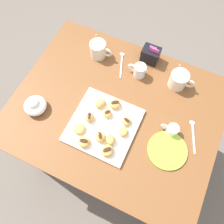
# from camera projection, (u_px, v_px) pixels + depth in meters

# --- Properties ---
(ground_plane) EXTENTS (8.00, 8.00, 0.00)m
(ground_plane) POSITION_uv_depth(u_px,v_px,m) (114.00, 149.00, 1.80)
(ground_plane) COLOR #665B51
(dining_table) EXTENTS (1.00, 0.80, 0.75)m
(dining_table) POSITION_uv_depth(u_px,v_px,m) (116.00, 120.00, 1.24)
(dining_table) COLOR brown
(dining_table) RESTS_ON ground_plane
(pastry_plate_square) EXTENTS (0.30, 0.30, 0.02)m
(pastry_plate_square) POSITION_uv_depth(u_px,v_px,m) (104.00, 125.00, 1.07)
(pastry_plate_square) COLOR white
(pastry_plate_square) RESTS_ON dining_table
(coffee_mug_cream_left) EXTENTS (0.12, 0.08, 0.13)m
(coffee_mug_cream_left) POSITION_uv_depth(u_px,v_px,m) (98.00, 49.00, 1.20)
(coffee_mug_cream_left) COLOR silver
(coffee_mug_cream_left) RESTS_ON dining_table
(coffee_mug_cream_right) EXTENTS (0.13, 0.09, 0.13)m
(coffee_mug_cream_right) POSITION_uv_depth(u_px,v_px,m) (179.00, 80.00, 1.12)
(coffee_mug_cream_right) COLOR silver
(coffee_mug_cream_right) RESTS_ON dining_table
(cream_pitcher_white) EXTENTS (0.10, 0.06, 0.07)m
(cream_pitcher_white) POSITION_uv_depth(u_px,v_px,m) (139.00, 70.00, 1.15)
(cream_pitcher_white) COLOR white
(cream_pitcher_white) RESTS_ON dining_table
(sugar_caddy) EXTENTS (0.09, 0.07, 0.11)m
(sugar_caddy) POSITION_uv_depth(u_px,v_px,m) (151.00, 55.00, 1.19)
(sugar_caddy) COLOR black
(sugar_caddy) RESTS_ON dining_table
(ice_cream_bowl) EXTENTS (0.11, 0.11, 0.08)m
(ice_cream_bowl) POSITION_uv_depth(u_px,v_px,m) (35.00, 105.00, 1.08)
(ice_cream_bowl) COLOR white
(ice_cream_bowl) RESTS_ON dining_table
(chocolate_sauce_pitcher) EXTENTS (0.09, 0.05, 0.06)m
(chocolate_sauce_pitcher) POSITION_uv_depth(u_px,v_px,m) (172.00, 130.00, 1.03)
(chocolate_sauce_pitcher) COLOR white
(chocolate_sauce_pitcher) RESTS_ON dining_table
(saucer_lime_left) EXTENTS (0.18, 0.18, 0.01)m
(saucer_lime_left) POSITION_uv_depth(u_px,v_px,m) (167.00, 150.00, 1.02)
(saucer_lime_left) COLOR #9EC633
(saucer_lime_left) RESTS_ON dining_table
(loose_spoon_near_saucer) EXTENTS (0.07, 0.15, 0.01)m
(loose_spoon_near_saucer) POSITION_uv_depth(u_px,v_px,m) (193.00, 132.00, 1.06)
(loose_spoon_near_saucer) COLOR silver
(loose_spoon_near_saucer) RESTS_ON dining_table
(loose_spoon_by_plate) EXTENTS (0.07, 0.15, 0.01)m
(loose_spoon_by_plate) POSITION_uv_depth(u_px,v_px,m) (122.00, 62.00, 1.22)
(loose_spoon_by_plate) COLOR silver
(loose_spoon_by_plate) RESTS_ON dining_table
(beignet_0) EXTENTS (0.08, 0.08, 0.04)m
(beignet_0) POSITION_uv_depth(u_px,v_px,m) (107.00, 151.00, 0.99)
(beignet_0) COLOR #DBA351
(beignet_0) RESTS_ON pastry_plate_square
(chocolate_drizzle_0) EXTENTS (0.04, 0.04, 0.00)m
(chocolate_drizzle_0) POSITION_uv_depth(u_px,v_px,m) (107.00, 150.00, 0.97)
(chocolate_drizzle_0) COLOR #381E11
(chocolate_drizzle_0) RESTS_ON beignet_0
(beignet_1) EXTENTS (0.05, 0.05, 0.03)m
(beignet_1) POSITION_uv_depth(u_px,v_px,m) (123.00, 132.00, 1.03)
(beignet_1) COLOR #DBA351
(beignet_1) RESTS_ON pastry_plate_square
(beignet_2) EXTENTS (0.05, 0.05, 0.03)m
(beignet_2) POSITION_uv_depth(u_px,v_px,m) (79.00, 129.00, 1.04)
(beignet_2) COLOR #DBA351
(beignet_2) RESTS_ON pastry_plate_square
(beignet_3) EXTENTS (0.06, 0.07, 0.04)m
(beignet_3) POSITION_uv_depth(u_px,v_px,m) (100.00, 103.00, 1.08)
(beignet_3) COLOR #DBA351
(beignet_3) RESTS_ON pastry_plate_square
(beignet_4) EXTENTS (0.06, 0.06, 0.03)m
(beignet_4) POSITION_uv_depth(u_px,v_px,m) (127.00, 121.00, 1.05)
(beignet_4) COLOR #DBA351
(beignet_4) RESTS_ON pastry_plate_square
(chocolate_drizzle_4) EXTENTS (0.03, 0.02, 0.00)m
(chocolate_drizzle_4) POSITION_uv_depth(u_px,v_px,m) (127.00, 120.00, 1.04)
(chocolate_drizzle_4) COLOR #381E11
(chocolate_drizzle_4) RESTS_ON beignet_4
(beignet_5) EXTENTS (0.06, 0.06, 0.04)m
(beignet_5) POSITION_uv_depth(u_px,v_px,m) (84.00, 142.00, 1.01)
(beignet_5) COLOR #DBA351
(beignet_5) RESTS_ON pastry_plate_square
(chocolate_drizzle_5) EXTENTS (0.04, 0.03, 0.00)m
(chocolate_drizzle_5) POSITION_uv_depth(u_px,v_px,m) (84.00, 141.00, 0.99)
(chocolate_drizzle_5) COLOR #381E11
(chocolate_drizzle_5) RESTS_ON beignet_5
(beignet_6) EXTENTS (0.07, 0.07, 0.04)m
(beignet_6) POSITION_uv_depth(u_px,v_px,m) (100.00, 137.00, 1.02)
(beignet_6) COLOR #DBA351
(beignet_6) RESTS_ON pastry_plate_square
(chocolate_drizzle_6) EXTENTS (0.03, 0.04, 0.00)m
(chocolate_drizzle_6) POSITION_uv_depth(u_px,v_px,m) (100.00, 136.00, 1.00)
(chocolate_drizzle_6) COLOR #381E11
(chocolate_drizzle_6) RESTS_ON beignet_6
(beignet_7) EXTENTS (0.06, 0.06, 0.03)m
(beignet_7) POSITION_uv_depth(u_px,v_px,m) (107.00, 114.00, 1.06)
(beignet_7) COLOR #DBA351
(beignet_7) RESTS_ON pastry_plate_square
(chocolate_drizzle_7) EXTENTS (0.03, 0.03, 0.00)m
(chocolate_drizzle_7) POSITION_uv_depth(u_px,v_px,m) (107.00, 112.00, 1.05)
(chocolate_drizzle_7) COLOR #381E11
(chocolate_drizzle_7) RESTS_ON beignet_7
(beignet_8) EXTENTS (0.06, 0.06, 0.04)m
(beignet_8) POSITION_uv_depth(u_px,v_px,m) (115.00, 104.00, 1.08)
(beignet_8) COLOR #DBA351
(beignet_8) RESTS_ON pastry_plate_square
(chocolate_drizzle_8) EXTENTS (0.04, 0.04, 0.00)m
(chocolate_drizzle_8) POSITION_uv_depth(u_px,v_px,m) (115.00, 102.00, 1.06)
(chocolate_drizzle_8) COLOR #381E11
(chocolate_drizzle_8) RESTS_ON beignet_8
(beignet_9) EXTENTS (0.06, 0.07, 0.04)m
(beignet_9) POSITION_uv_depth(u_px,v_px,m) (110.00, 140.00, 1.01)
(beignet_9) COLOR #DBA351
(beignet_9) RESTS_ON pastry_plate_square
(beignet_10) EXTENTS (0.05, 0.05, 0.04)m
(beignet_10) POSITION_uv_depth(u_px,v_px,m) (90.00, 117.00, 1.05)
(beignet_10) COLOR #DBA351
(beignet_10) RESTS_ON pastry_plate_square
(chocolate_drizzle_10) EXTENTS (0.02, 0.04, 0.00)m
(chocolate_drizzle_10) POSITION_uv_depth(u_px,v_px,m) (89.00, 116.00, 1.03)
(chocolate_drizzle_10) COLOR #381E11
(chocolate_drizzle_10) RESTS_ON beignet_10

